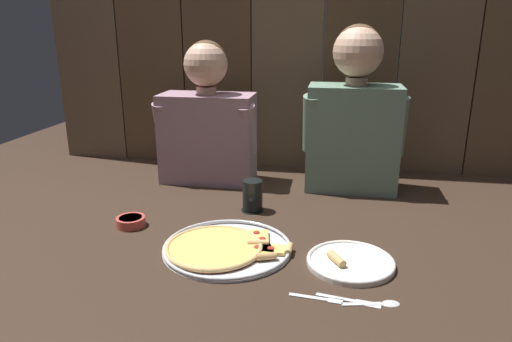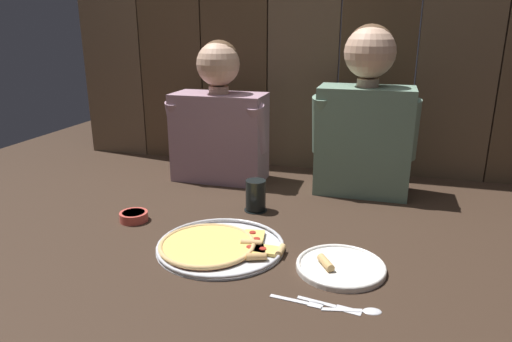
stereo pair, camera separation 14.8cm
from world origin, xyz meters
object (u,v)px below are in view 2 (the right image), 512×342
(pizza_tray, at_px, (217,245))
(diner_left, at_px, (219,118))
(drinking_glass, at_px, (256,196))
(dinner_plate, at_px, (340,266))
(dipping_bowl, at_px, (134,216))
(diner_right, at_px, (365,116))

(pizza_tray, xyz_separation_m, diner_left, (-0.21, 0.62, 0.25))
(diner_left, bearing_deg, drinking_glass, -51.23)
(dinner_plate, relative_size, diner_left, 0.42)
(drinking_glass, distance_m, dipping_bowl, 0.42)
(drinking_glass, xyz_separation_m, dipping_bowl, (-0.37, -0.20, -0.04))
(diner_left, relative_size, diner_right, 0.91)
(pizza_tray, xyz_separation_m, dinner_plate, (0.36, -0.02, -0.00))
(diner_right, bearing_deg, diner_left, -179.98)
(drinking_glass, bearing_deg, dipping_bowl, -151.72)
(dipping_bowl, distance_m, diner_left, 0.57)
(dinner_plate, relative_size, drinking_glass, 2.15)
(pizza_tray, relative_size, diner_left, 0.66)
(dinner_plate, distance_m, diner_left, 0.90)
(drinking_glass, relative_size, diner_right, 0.18)
(pizza_tray, height_order, diner_right, diner_right)
(drinking_glass, height_order, dipping_bowl, drinking_glass)
(dinner_plate, bearing_deg, diner_right, 89.04)
(drinking_glass, height_order, diner_right, diner_right)
(dinner_plate, distance_m, dipping_bowl, 0.72)
(pizza_tray, xyz_separation_m, diner_right, (0.37, 0.62, 0.29))
(dipping_bowl, relative_size, diner_right, 0.15)
(pizza_tray, xyz_separation_m, dipping_bowl, (-0.34, 0.12, 0.01))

